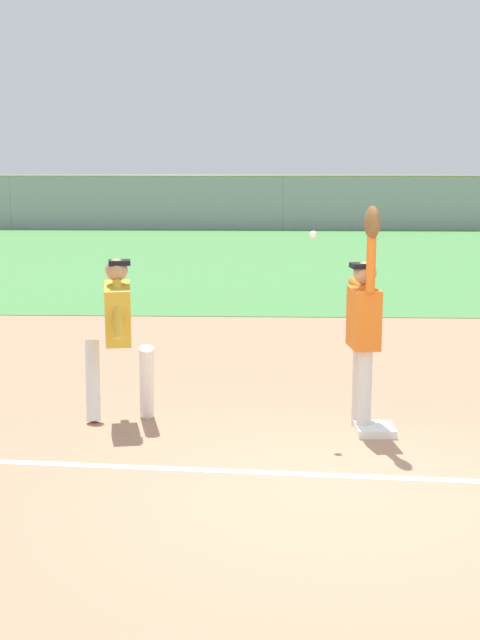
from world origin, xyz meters
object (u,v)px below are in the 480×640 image
(fielder, at_px, (364,321))
(parked_car_blue, at_px, (308,208))
(runner, at_px, (118,328))
(baseball, at_px, (313,234))
(first_base, at_px, (375,430))
(parked_car_tan, at_px, (185,208))
(parked_car_red, at_px, (442,208))

(fielder, xyz_separation_m, parked_car_blue, (0.78, 30.00, -0.45))
(runner, xyz_separation_m, baseball, (1.99, -0.19, 0.99))
(first_base, distance_m, parked_car_tan, 30.44)
(first_base, height_order, parked_car_tan, parked_car_tan)
(parked_car_red, bearing_deg, parked_car_blue, 178.36)
(parked_car_blue, height_order, parked_car_red, same)
(parked_car_blue, xyz_separation_m, parked_car_red, (6.18, 0.51, 0.00))
(runner, height_order, parked_car_red, runner)
(fielder, relative_size, runner, 1.33)
(fielder, xyz_separation_m, parked_car_tan, (-4.84, 29.88, -0.45))
(fielder, distance_m, baseball, 1.01)
(first_base, height_order, fielder, fielder)
(runner, distance_m, parked_car_blue, 30.00)
(fielder, bearing_deg, first_base, 122.10)
(runner, distance_m, baseball, 2.23)
(first_base, relative_size, parked_car_red, 0.08)
(fielder, bearing_deg, parked_car_blue, -99.14)
(first_base, distance_m, runner, 2.82)
(runner, bearing_deg, parked_car_blue, 73.25)
(parked_car_tan, xyz_separation_m, parked_car_red, (11.81, 0.63, 0.00))
(parked_car_tan, bearing_deg, parked_car_blue, 1.84)
(first_base, distance_m, parked_car_red, 31.42)
(first_base, relative_size, runner, 0.22)
(baseball, relative_size, parked_car_tan, 0.02)
(fielder, relative_size, parked_car_red, 0.50)
(first_base, height_order, parked_car_red, parked_car_red)
(baseball, distance_m, parked_car_blue, 30.07)
(parked_car_red, bearing_deg, fielder, -109.21)
(baseball, height_order, parked_car_red, baseball)
(runner, bearing_deg, parked_car_red, 62.20)
(fielder, height_order, parked_car_blue, fielder)
(first_base, height_order, parked_car_blue, parked_car_blue)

